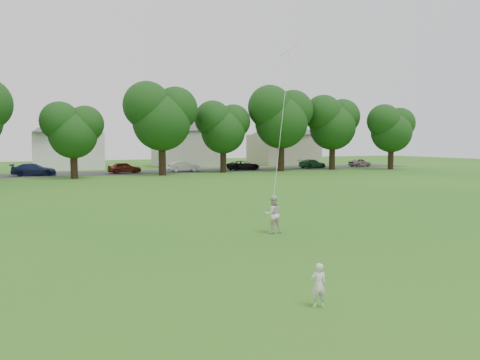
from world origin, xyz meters
name	(u,v)px	position (x,y,z in m)	size (l,w,h in m)	color
ground	(217,267)	(0.00, 0.00, 0.00)	(160.00, 160.00, 0.00)	#256116
street	(76,174)	(0.00, 42.00, 0.01)	(90.00, 7.00, 0.01)	#2D2D30
toddler	(318,285)	(0.82, -3.90, 0.49)	(0.36, 0.23, 0.98)	silver
older_boy	(273,214)	(3.85, 3.75, 0.74)	(0.72, 0.56, 1.49)	silver
kite	(282,123)	(4.93, 4.97, 4.36)	(1.54, 1.71, 7.37)	white
tree_row	(101,112)	(2.01, 35.60, 6.45)	(79.37, 9.28, 11.54)	black
parked_cars	(97,168)	(2.17, 41.00, 0.63)	(71.86, 2.30, 1.29)	black
house_row	(65,134)	(-0.27, 52.00, 4.51)	(77.50, 13.51, 9.19)	beige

